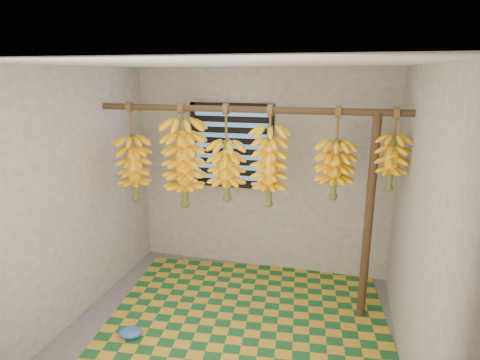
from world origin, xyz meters
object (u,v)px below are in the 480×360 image
(banana_bunch_c, at_px, (227,171))
(banana_bunch_e, at_px, (335,169))
(support_post, at_px, (368,221))
(banana_bunch_b, at_px, (184,163))
(banana_bunch_a, at_px, (134,168))
(woven_mat, at_px, (248,315))
(banana_bunch_d, at_px, (269,166))
(banana_bunch_f, at_px, (391,162))
(plastic_bag, at_px, (130,333))

(banana_bunch_c, bearing_deg, banana_bunch_e, 0.00)
(support_post, bearing_deg, banana_bunch_b, -180.00)
(support_post, xyz_separation_m, banana_bunch_a, (-2.40, 0.00, 0.36))
(banana_bunch_e, bearing_deg, woven_mat, -158.60)
(banana_bunch_b, xyz_separation_m, banana_bunch_d, (0.88, 0.00, 0.02))
(banana_bunch_a, xyz_separation_m, banana_bunch_f, (2.55, 0.00, 0.21))
(woven_mat, bearing_deg, banana_bunch_b, 158.84)
(plastic_bag, bearing_deg, banana_bunch_e, 28.18)
(support_post, distance_m, woven_mat, 1.50)
(banana_bunch_f, bearing_deg, banana_bunch_a, -180.00)
(support_post, xyz_separation_m, woven_mat, (-1.08, -0.29, -0.99))
(banana_bunch_c, distance_m, banana_bunch_e, 1.05)
(banana_bunch_a, distance_m, banana_bunch_c, 1.03)
(banana_bunch_d, bearing_deg, banana_bunch_f, 0.00)
(banana_bunch_c, bearing_deg, banana_bunch_f, 0.00)
(banana_bunch_a, bearing_deg, banana_bunch_f, 0.00)
(banana_bunch_d, bearing_deg, banana_bunch_b, -180.00)
(woven_mat, distance_m, plastic_bag, 1.13)
(support_post, bearing_deg, banana_bunch_c, -180.00)
(woven_mat, relative_size, banana_bunch_b, 2.53)
(banana_bunch_e, bearing_deg, support_post, -0.00)
(banana_bunch_d, relative_size, banana_bunch_e, 1.14)
(woven_mat, distance_m, banana_bunch_e, 1.67)
(banana_bunch_a, distance_m, banana_bunch_d, 1.46)
(woven_mat, xyz_separation_m, banana_bunch_c, (-0.30, 0.29, 1.39))
(banana_bunch_d, distance_m, banana_bunch_e, 0.61)
(banana_bunch_a, height_order, banana_bunch_f, same)
(plastic_bag, distance_m, banana_bunch_d, 1.99)
(banana_bunch_e, height_order, banana_bunch_f, same)
(banana_bunch_c, distance_m, banana_bunch_f, 1.54)
(banana_bunch_a, relative_size, banana_bunch_e, 1.21)
(banana_bunch_e, distance_m, banana_bunch_f, 0.49)
(support_post, distance_m, banana_bunch_a, 2.43)
(plastic_bag, height_order, banana_bunch_c, banana_bunch_c)
(banana_bunch_a, bearing_deg, banana_bunch_b, -0.00)
(support_post, height_order, banana_bunch_b, banana_bunch_b)
(support_post, bearing_deg, banana_bunch_d, 180.00)
(banana_bunch_d, distance_m, banana_bunch_f, 1.10)
(support_post, distance_m, banana_bunch_b, 1.88)
(banana_bunch_d, xyz_separation_m, banana_bunch_f, (1.10, 0.00, 0.11))
(woven_mat, xyz_separation_m, banana_bunch_f, (1.23, 0.29, 1.57))
(banana_bunch_a, height_order, banana_bunch_e, same)
(banana_bunch_a, relative_size, banana_bunch_c, 1.08)
(support_post, height_order, woven_mat, support_post)
(banana_bunch_a, relative_size, banana_bunch_f, 1.41)
(banana_bunch_e, relative_size, banana_bunch_f, 1.16)
(banana_bunch_c, xyz_separation_m, banana_bunch_d, (0.43, 0.00, 0.07))
(woven_mat, bearing_deg, plastic_bag, -147.03)
(banana_bunch_e, bearing_deg, banana_bunch_b, -180.00)
(support_post, height_order, banana_bunch_a, banana_bunch_a)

